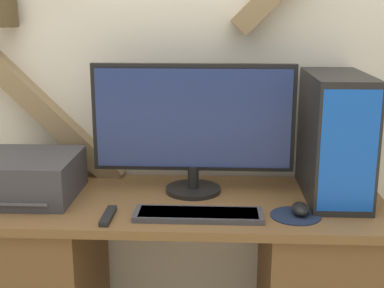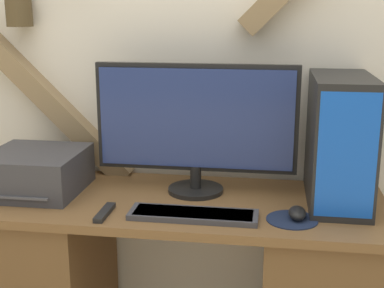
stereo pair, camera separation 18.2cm
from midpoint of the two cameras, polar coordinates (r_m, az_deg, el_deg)
wall_back at (r=2.10m, az=2.36°, el=12.40°), size 6.40×0.15×2.70m
monitor at (r=1.89m, az=3.17°, el=2.25°), size 0.72×0.20×0.47m
keyboard at (r=1.73m, az=3.18°, el=-7.57°), size 0.41×0.12×0.02m
mousepad at (r=1.75m, az=13.59°, el=-7.91°), size 0.16×0.16×0.00m
mouse at (r=1.75m, az=14.12°, el=-7.20°), size 0.05×0.09×0.04m
computer_tower at (r=1.90m, az=18.12°, el=0.37°), size 0.20×0.42×0.44m
printer at (r=2.00m, az=-13.84°, el=-2.93°), size 0.33×0.34×0.15m
remote_control at (r=1.75m, az=-6.38°, el=-7.33°), size 0.03×0.15×0.02m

